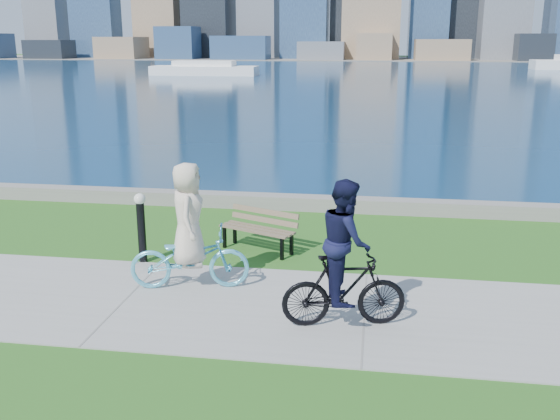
{
  "coord_description": "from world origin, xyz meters",
  "views": [
    {
      "loc": [
        0.07,
        -9.26,
        4.27
      ],
      "look_at": [
        -1.69,
        2.1,
        1.1
      ],
      "focal_mm": 40.0,
      "sensor_mm": 36.0,
      "label": 1
    }
  ],
  "objects_px": {
    "bollard_lamp": "(141,223)",
    "cyclist_man": "(345,266)",
    "cyclist_woman": "(189,242)",
    "park_bench": "(260,226)"
  },
  "relations": [
    {
      "from": "bollard_lamp",
      "to": "cyclist_man",
      "type": "bearing_deg",
      "value": -29.07
    },
    {
      "from": "cyclist_woman",
      "to": "cyclist_man",
      "type": "height_order",
      "value": "cyclist_man"
    },
    {
      "from": "cyclist_woman",
      "to": "park_bench",
      "type": "bearing_deg",
      "value": -32.44
    },
    {
      "from": "park_bench",
      "to": "bollard_lamp",
      "type": "relative_size",
      "value": 1.23
    },
    {
      "from": "park_bench",
      "to": "bollard_lamp",
      "type": "xyz_separation_m",
      "value": [
        -2.15,
        -1.07,
        0.28
      ]
    },
    {
      "from": "park_bench",
      "to": "cyclist_man",
      "type": "relative_size",
      "value": 0.75
    },
    {
      "from": "bollard_lamp",
      "to": "cyclist_man",
      "type": "distance_m",
      "value": 4.66
    },
    {
      "from": "park_bench",
      "to": "bollard_lamp",
      "type": "distance_m",
      "value": 2.42
    },
    {
      "from": "bollard_lamp",
      "to": "cyclist_man",
      "type": "xyz_separation_m",
      "value": [
        4.07,
        -2.26,
        0.18
      ]
    },
    {
      "from": "bollard_lamp",
      "to": "cyclist_man",
      "type": "height_order",
      "value": "cyclist_man"
    }
  ]
}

